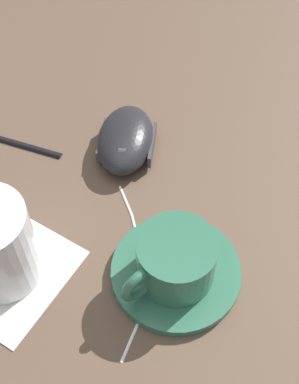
% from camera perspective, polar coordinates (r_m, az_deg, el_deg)
% --- Properties ---
extents(ground_plane, '(3.00, 3.00, 0.00)m').
position_cam_1_polar(ground_plane, '(0.59, -3.99, -5.11)').
color(ground_plane, brown).
extents(saucer, '(0.14, 0.14, 0.01)m').
position_cam_1_polar(saucer, '(0.57, 2.81, -8.55)').
color(saucer, '#2D664C').
rests_on(saucer, ground).
extents(coffee_cup, '(0.09, 0.09, 0.06)m').
position_cam_1_polar(coffee_cup, '(0.54, 2.67, -7.33)').
color(coffee_cup, '#2D664C').
rests_on(coffee_cup, saucer).
extents(computer_mouse, '(0.11, 0.07, 0.04)m').
position_cam_1_polar(computer_mouse, '(0.66, -2.43, 5.61)').
color(computer_mouse, black).
rests_on(computer_mouse, ground).
extents(mouse_cable, '(0.21, 0.04, 0.00)m').
position_cam_1_polar(mouse_cable, '(0.58, -1.62, -7.75)').
color(mouse_cable, white).
rests_on(mouse_cable, ground).
extents(napkin_under_glass, '(0.17, 0.17, 0.00)m').
position_cam_1_polar(napkin_under_glass, '(0.59, -15.08, -7.98)').
color(napkin_under_glass, silver).
rests_on(napkin_under_glass, ground).
extents(pen, '(0.05, 0.15, 0.01)m').
position_cam_1_polar(pen, '(0.70, -15.06, 5.50)').
color(pen, black).
rests_on(pen, ground).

